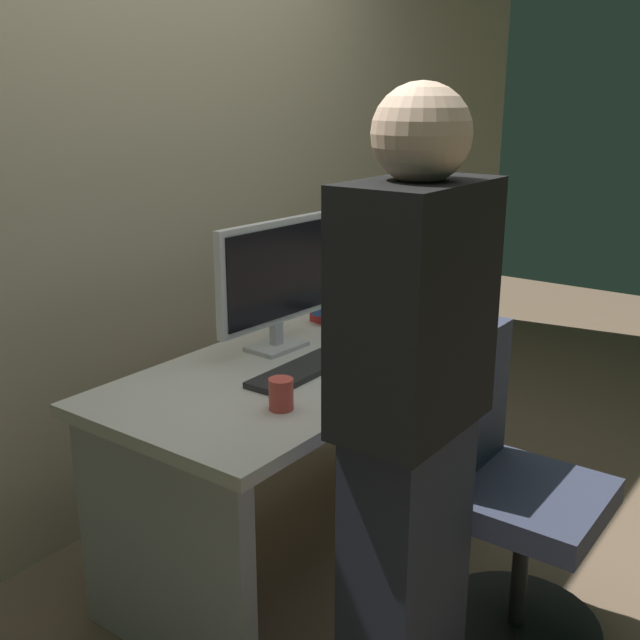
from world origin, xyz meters
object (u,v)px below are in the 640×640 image
at_px(office_chair, 507,502).
at_px(book_stack, 338,308).
at_px(person_at_desk, 410,428).
at_px(monitor, 276,278).
at_px(cup_near_keyboard, 281,394).
at_px(cell_phone, 423,334).
at_px(desk, 308,421).
at_px(keyboard, 302,370).
at_px(mouse, 350,345).

distance_m(office_chair, book_stack, 1.06).
height_order(person_at_desk, monitor, person_at_desk).
distance_m(cup_near_keyboard, cell_phone, 0.85).
xyz_separation_m(desk, book_stack, (0.44, 0.18, 0.28)).
xyz_separation_m(office_chair, book_stack, (0.40, 0.91, 0.36)).
distance_m(person_at_desk, keyboard, 0.70).
bearing_deg(mouse, monitor, 125.04).
bearing_deg(keyboard, mouse, 1.52).
distance_m(keyboard, book_stack, 0.60).
height_order(office_chair, book_stack, office_chair).
bearing_deg(mouse, cup_near_keyboard, -165.78).
bearing_deg(keyboard, desk, 27.89).
xyz_separation_m(person_at_desk, monitor, (0.49, 0.82, 0.16)).
relative_size(desk, keyboard, 3.50).
height_order(mouse, cell_phone, mouse).
relative_size(office_chair, person_at_desk, 0.57).
bearing_deg(office_chair, cup_near_keyboard, 128.09).
bearing_deg(book_stack, mouse, -138.39).
distance_m(desk, monitor, 0.51).
bearing_deg(cup_near_keyboard, keyboard, 26.14).
bearing_deg(monitor, cell_phone, -37.44).
distance_m(keyboard, cell_phone, 0.60).
height_order(desk, cell_phone, cell_phone).
bearing_deg(mouse, office_chair, -101.45).
height_order(cup_near_keyboard, cell_phone, cup_near_keyboard).
distance_m(person_at_desk, mouse, 0.88).
relative_size(person_at_desk, monitor, 3.03).
relative_size(office_chair, monitor, 1.74).
distance_m(mouse, cell_phone, 0.33).
relative_size(cup_near_keyboard, cell_phone, 0.64).
xyz_separation_m(office_chair, monitor, (-0.01, 0.88, 0.57)).
bearing_deg(monitor, person_at_desk, -120.70).
height_order(monitor, book_stack, monitor).
xyz_separation_m(desk, office_chair, (0.04, -0.72, -0.09)).
height_order(mouse, cup_near_keyboard, cup_near_keyboard).
xyz_separation_m(desk, monitor, (0.03, 0.16, 0.48)).
distance_m(monitor, mouse, 0.35).
height_order(monitor, cup_near_keyboard, monitor).
relative_size(monitor, keyboard, 1.26).
height_order(desk, monitor, monitor).
bearing_deg(cup_near_keyboard, mouse, 14.22).
relative_size(desk, office_chair, 1.60).
bearing_deg(book_stack, office_chair, -113.80).
bearing_deg(cup_near_keyboard, monitor, 40.76).
relative_size(office_chair, cell_phone, 6.53).
bearing_deg(cell_phone, desk, 176.59).
bearing_deg(keyboard, monitor, 57.16).
bearing_deg(desk, cell_phone, -20.95).
bearing_deg(book_stack, cup_near_keyboard, -155.38).
xyz_separation_m(monitor, cell_phone, (0.45, -0.34, -0.25)).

